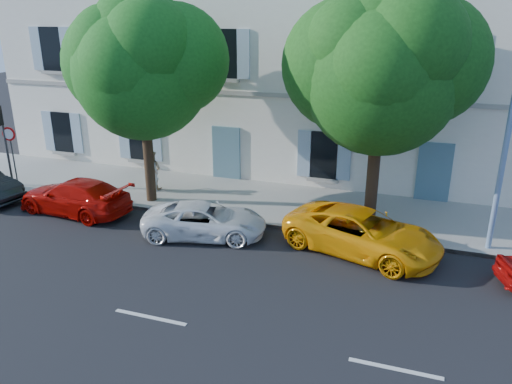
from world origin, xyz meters
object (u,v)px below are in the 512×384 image
(traffic_light, at_px, (1,128))
(tree_left, at_px, (142,72))
(pedestrian_b, at_px, (152,170))
(car_red_coupe, at_px, (75,196))
(car_yellow_supercar, at_px, (362,232))
(car_white_coupe, at_px, (205,220))
(tree_right, at_px, (381,76))
(pedestrian_a, at_px, (152,173))
(road_sign, at_px, (11,144))

(traffic_light, bearing_deg, tree_left, 3.74)
(pedestrian_b, bearing_deg, tree_left, 114.00)
(car_red_coupe, bearing_deg, car_yellow_supercar, 96.40)
(car_white_coupe, distance_m, traffic_light, 10.34)
(tree_left, xyz_separation_m, tree_right, (8.54, 0.51, 0.12))
(car_red_coupe, distance_m, tree_left, 5.35)
(tree_right, distance_m, pedestrian_a, 10.03)
(tree_right, relative_size, pedestrian_a, 5.07)
(car_white_coupe, distance_m, pedestrian_b, 5.18)
(tree_right, xyz_separation_m, road_sign, (-15.01, -0.79, -3.29))
(car_red_coupe, relative_size, traffic_light, 1.31)
(traffic_light, relative_size, pedestrian_a, 2.20)
(car_white_coupe, relative_size, pedestrian_a, 2.64)
(traffic_light, xyz_separation_m, road_sign, (0.20, 0.16, -0.67))
(traffic_light, bearing_deg, car_yellow_supercar, -4.64)
(car_white_coupe, distance_m, tree_left, 6.05)
(car_white_coupe, relative_size, car_yellow_supercar, 0.84)
(tree_left, relative_size, pedestrian_b, 4.70)
(tree_left, relative_size, pedestrian_a, 4.93)
(car_yellow_supercar, height_order, tree_right, tree_right)
(car_white_coupe, relative_size, pedestrian_b, 2.51)
(car_red_coupe, height_order, pedestrian_a, pedestrian_a)
(traffic_light, bearing_deg, tree_right, 3.58)
(road_sign, distance_m, pedestrian_b, 6.12)
(pedestrian_a, bearing_deg, tree_right, 164.81)
(car_yellow_supercar, xyz_separation_m, tree_right, (-0.01, 2.19, 4.59))
(tree_left, bearing_deg, car_red_coupe, -140.89)
(tree_left, distance_m, pedestrian_b, 4.40)
(car_yellow_supercar, bearing_deg, pedestrian_a, 91.29)
(car_yellow_supercar, bearing_deg, tree_left, 96.31)
(car_yellow_supercar, distance_m, tree_left, 9.79)
(car_white_coupe, relative_size, road_sign, 1.63)
(car_white_coupe, relative_size, traffic_light, 1.20)
(car_red_coupe, relative_size, car_white_coupe, 1.09)
(car_white_coupe, xyz_separation_m, pedestrian_b, (-3.93, 3.34, 0.40))
(pedestrian_b, bearing_deg, traffic_light, 11.94)
(road_sign, bearing_deg, car_yellow_supercar, -5.32)
(car_white_coupe, xyz_separation_m, tree_right, (5.22, 2.66, 4.71))
(car_red_coupe, relative_size, pedestrian_b, 2.75)
(car_red_coupe, relative_size, car_yellow_supercar, 0.91)
(road_sign, distance_m, pedestrian_a, 6.19)
(car_white_coupe, distance_m, road_sign, 10.06)
(car_red_coupe, distance_m, car_white_coupe, 5.56)
(road_sign, bearing_deg, car_white_coupe, -10.82)
(car_red_coupe, bearing_deg, tree_left, 134.74)
(car_white_coupe, bearing_deg, road_sign, 65.81)
(traffic_light, bearing_deg, pedestrian_b, 15.14)
(car_red_coupe, bearing_deg, pedestrian_a, 153.29)
(road_sign, bearing_deg, tree_left, 2.42)
(car_white_coupe, relative_size, tree_left, 0.54)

